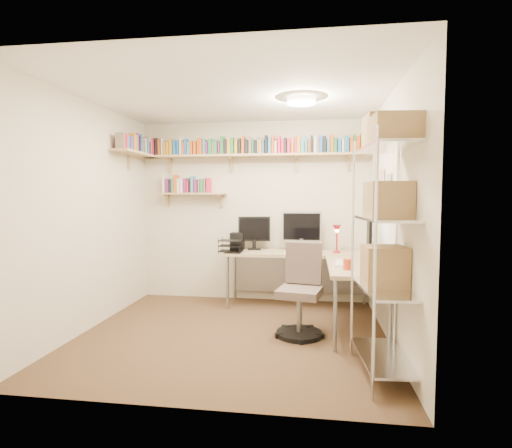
% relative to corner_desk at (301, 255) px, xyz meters
% --- Properties ---
extents(ground, '(3.20, 3.20, 0.00)m').
position_rel_corner_desk_xyz_m(ground, '(-0.69, -0.94, -0.72)').
color(ground, '#40291B').
rests_on(ground, ground).
extents(room_shell, '(3.24, 3.04, 2.52)m').
position_rel_corner_desk_xyz_m(room_shell, '(-0.68, -0.94, 0.83)').
color(room_shell, beige).
rests_on(room_shell, ground).
extents(wall_shelves, '(3.12, 1.09, 0.80)m').
position_rel_corner_desk_xyz_m(wall_shelves, '(-1.08, 0.36, 1.31)').
color(wall_shelves, tan).
rests_on(wall_shelves, ground).
extents(corner_desk, '(1.96, 1.86, 1.27)m').
position_rel_corner_desk_xyz_m(corner_desk, '(0.00, 0.00, 0.00)').
color(corner_desk, tan).
rests_on(corner_desk, ground).
extents(office_chair, '(0.52, 0.53, 0.97)m').
position_rel_corner_desk_xyz_m(office_chair, '(0.02, -0.84, -0.31)').
color(office_chair, black).
rests_on(office_chair, ground).
extents(wire_rack, '(0.49, 0.88, 2.14)m').
position_rel_corner_desk_xyz_m(wire_rack, '(0.73, -1.70, 0.67)').
color(wire_rack, silver).
rests_on(wire_rack, ground).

